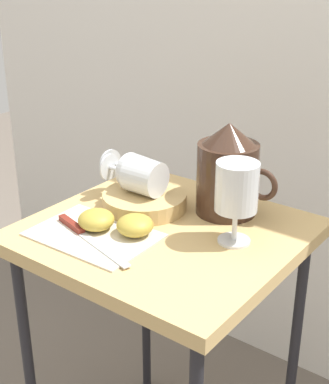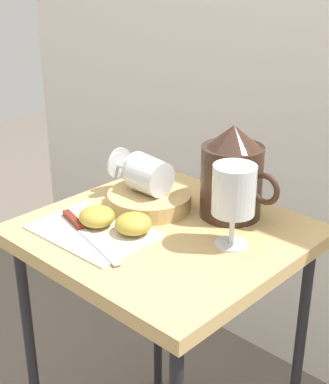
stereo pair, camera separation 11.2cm
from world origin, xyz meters
TOP-DOWN VIEW (x-y plane):
  - curtain_drape at (0.00, 0.58)m, footprint 2.40×0.03m
  - table at (0.00, 0.00)m, footprint 0.52×0.49m
  - linen_napkin at (-0.09, -0.11)m, footprint 0.25×0.18m
  - basket_tray at (-0.09, 0.05)m, footprint 0.18×0.18m
  - pitcher at (0.06, 0.14)m, footprint 0.18×0.13m
  - wine_glass_upright at (0.14, 0.04)m, footprint 0.08×0.08m
  - wine_glass_tipped_near at (-0.10, 0.05)m, footprint 0.14×0.08m
  - wine_glass_tipped_far at (-0.12, 0.06)m, footprint 0.15×0.09m
  - apple_half_left at (-0.10, -0.09)m, footprint 0.07×0.07m
  - apple_half_right at (-0.03, -0.06)m, footprint 0.07×0.07m
  - knife at (-0.11, -0.13)m, footprint 0.24×0.08m

SIDE VIEW (x-z plane):
  - table at x=0.00m, z-range 0.27..0.96m
  - linen_napkin at x=-0.09m, z-range 0.69..0.69m
  - knife at x=-0.11m, z-range 0.69..0.70m
  - basket_tray at x=-0.09m, z-range 0.69..0.72m
  - apple_half_left at x=-0.10m, z-range 0.69..0.73m
  - apple_half_right at x=-0.03m, z-range 0.69..0.73m
  - wine_glass_tipped_far at x=-0.12m, z-range 0.72..0.80m
  - wine_glass_tipped_near at x=-0.10m, z-range 0.72..0.80m
  - pitcher at x=0.06m, z-range 0.67..0.87m
  - wine_glass_upright at x=0.14m, z-range 0.71..0.88m
  - curtain_drape at x=0.00m, z-range 0.00..1.95m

